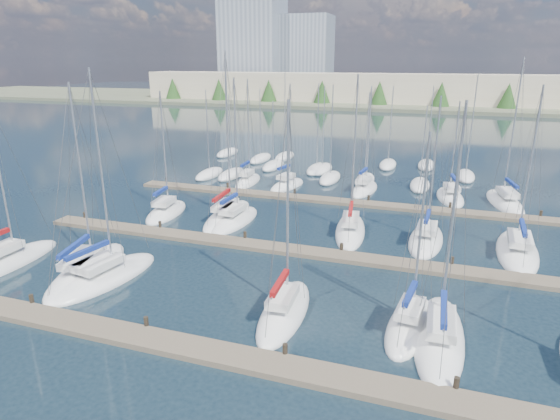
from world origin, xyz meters
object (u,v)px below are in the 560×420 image
(sailboat_f, at_px, (439,337))
(sailboat_b, at_px, (87,271))
(sailboat_n, at_px, (248,181))
(sailboat_h, at_px, (166,212))
(sailboat_p, at_px, (364,189))
(sailboat_d, at_px, (284,311))
(sailboat_m, at_px, (517,251))
(sailboat_j, at_px, (235,220))
(sailboat_a, at_px, (7,262))
(sailboat_l, at_px, (426,240))
(sailboat_i, at_px, (227,215))
(sailboat_c, at_px, (105,277))
(sailboat_k, at_px, (350,230))
(sailboat_q, at_px, (450,197))
(sailboat_e, at_px, (410,324))
(sailboat_r, at_px, (505,202))
(sailboat_o, at_px, (287,185))

(sailboat_f, relative_size, sailboat_b, 0.97)
(sailboat_n, distance_m, sailboat_h, 13.79)
(sailboat_p, height_order, sailboat_d, sailboat_d)
(sailboat_m, height_order, sailboat_h, sailboat_m)
(sailboat_j, bearing_deg, sailboat_a, -128.88)
(sailboat_l, bearing_deg, sailboat_i, -178.31)
(sailboat_c, bearing_deg, sailboat_l, 43.98)
(sailboat_n, relative_size, sailboat_k, 0.93)
(sailboat_q, distance_m, sailboat_e, 27.64)
(sailboat_r, bearing_deg, sailboat_q, 167.77)
(sailboat_p, xyz_separation_m, sailboat_e, (6.83, -27.67, -0.00))
(sailboat_r, bearing_deg, sailboat_p, 169.00)
(sailboat_e, bearing_deg, sailboat_b, -172.59)
(sailboat_l, bearing_deg, sailboat_b, -145.09)
(sailboat_k, bearing_deg, sailboat_c, -142.51)
(sailboat_c, xyz_separation_m, sailboat_d, (12.97, -0.46, 0.01))
(sailboat_l, relative_size, sailboat_e, 1.07)
(sailboat_j, distance_m, sailboat_a, 18.29)
(sailboat_f, relative_size, sailboat_k, 0.95)
(sailboat_m, distance_m, sailboat_r, 13.86)
(sailboat_j, distance_m, sailboat_i, 1.54)
(sailboat_n, xyz_separation_m, sailboat_c, (0.69, -27.14, -0.02))
(sailboat_i, xyz_separation_m, sailboat_o, (1.98, 12.34, 0.00))
(sailboat_k, relative_size, sailboat_o, 1.12)
(sailboat_r, height_order, sailboat_c, sailboat_r)
(sailboat_p, relative_size, sailboat_i, 0.78)
(sailboat_p, bearing_deg, sailboat_f, -66.94)
(sailboat_a, relative_size, sailboat_b, 0.94)
(sailboat_l, xyz_separation_m, sailboat_n, (-21.10, 13.05, 0.02))
(sailboat_m, bearing_deg, sailboat_l, -178.29)
(sailboat_c, relative_size, sailboat_d, 1.12)
(sailboat_f, height_order, sailboat_d, sailboat_f)
(sailboat_p, height_order, sailboat_o, sailboat_o)
(sailboat_m, height_order, sailboat_q, sailboat_m)
(sailboat_p, bearing_deg, sailboat_i, -122.11)
(sailboat_r, relative_size, sailboat_c, 1.05)
(sailboat_j, relative_size, sailboat_a, 1.05)
(sailboat_d, bearing_deg, sailboat_q, 68.50)
(sailboat_j, height_order, sailboat_d, sailboat_j)
(sailboat_c, bearing_deg, sailboat_e, 10.52)
(sailboat_i, distance_m, sailboat_k, 11.74)
(sailboat_k, height_order, sailboat_o, sailboat_k)
(sailboat_c, relative_size, sailboat_o, 1.17)
(sailboat_d, distance_m, sailboat_k, 14.83)
(sailboat_k, bearing_deg, sailboat_h, 174.19)
(sailboat_h, height_order, sailboat_b, sailboat_b)
(sailboat_q, height_order, sailboat_j, sailboat_j)
(sailboat_p, xyz_separation_m, sailboat_d, (-0.24, -28.53, -0.00))
(sailboat_m, distance_m, sailboat_e, 15.21)
(sailboat_l, distance_m, sailboat_i, 18.03)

